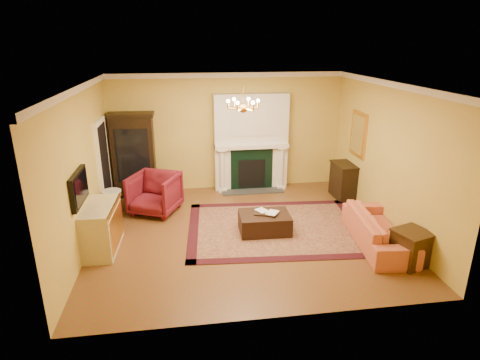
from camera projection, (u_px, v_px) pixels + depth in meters
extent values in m
cube|color=brown|center=(243.00, 232.00, 8.30)|extent=(6.00, 5.50, 0.02)
cube|color=white|center=(243.00, 83.00, 7.30)|extent=(6.00, 5.50, 0.02)
cube|color=gold|center=(227.00, 132.00, 10.38)|extent=(6.00, 0.02, 3.00)
cube|color=gold|center=(275.00, 223.00, 5.22)|extent=(6.00, 0.02, 3.00)
cube|color=gold|center=(82.00, 169.00, 7.39)|extent=(0.02, 5.50, 3.00)
cube|color=gold|center=(388.00, 156.00, 8.20)|extent=(0.02, 5.50, 3.00)
cube|color=silver|center=(251.00, 142.00, 10.38)|extent=(1.90, 0.32, 2.50)
cube|color=silver|center=(252.00, 121.00, 10.02)|extent=(1.10, 0.01, 0.80)
cube|color=black|center=(252.00, 170.00, 10.45)|extent=(1.10, 0.02, 1.10)
cube|color=black|center=(252.00, 174.00, 10.48)|extent=(0.70, 0.02, 0.75)
cube|color=#333333|center=(252.00, 191.00, 10.52)|extent=(1.60, 0.50, 0.04)
cube|color=silver|center=(251.00, 145.00, 10.35)|extent=(1.90, 0.44, 0.10)
cylinder|color=silver|center=(222.00, 170.00, 10.32)|extent=(0.14, 0.14, 1.18)
cylinder|color=silver|center=(281.00, 167.00, 10.54)|extent=(0.14, 0.14, 1.18)
cube|color=silver|center=(227.00, 75.00, 9.85)|extent=(6.00, 0.08, 0.12)
cube|color=silver|center=(74.00, 90.00, 6.92)|extent=(0.08, 5.50, 0.12)
cube|color=silver|center=(395.00, 85.00, 7.72)|extent=(0.08, 5.50, 0.12)
cube|color=white|center=(104.00, 165.00, 9.13)|extent=(0.08, 1.05, 2.10)
cube|color=black|center=(105.00, 167.00, 9.15)|extent=(0.02, 0.85, 1.95)
cube|color=black|center=(79.00, 188.00, 6.89)|extent=(0.08, 0.95, 0.58)
cube|color=black|center=(82.00, 188.00, 6.89)|extent=(0.01, 0.85, 0.48)
cube|color=gold|center=(358.00, 134.00, 9.46)|extent=(0.05, 0.76, 1.05)
cube|color=white|center=(357.00, 134.00, 9.45)|extent=(0.01, 0.62, 0.90)
cylinder|color=#BC8933|center=(243.00, 95.00, 7.37)|extent=(0.03, 0.03, 0.40)
sphere|color=#BC8933|center=(243.00, 108.00, 7.45)|extent=(0.16, 0.16, 0.16)
sphere|color=#FFE5B2|center=(258.00, 101.00, 7.44)|extent=(0.07, 0.07, 0.07)
sphere|color=#FFE5B2|center=(249.00, 99.00, 7.65)|extent=(0.07, 0.07, 0.07)
sphere|color=#FFE5B2|center=(234.00, 99.00, 7.61)|extent=(0.07, 0.07, 0.07)
sphere|color=#FFE5B2|center=(228.00, 101.00, 7.37)|extent=(0.07, 0.07, 0.07)
sphere|color=#FFE5B2|center=(237.00, 103.00, 7.16)|extent=(0.07, 0.07, 0.07)
sphere|color=#FFE5B2|center=(253.00, 103.00, 7.20)|extent=(0.07, 0.07, 0.07)
cube|color=#3E0D13|center=(276.00, 228.00, 8.47)|extent=(3.88, 3.02, 0.01)
cube|color=black|center=(134.00, 157.00, 9.97)|extent=(1.01, 0.47, 2.01)
imported|color=maroon|center=(155.00, 192.00, 9.08)|extent=(1.27, 1.24, 1.01)
cylinder|color=black|center=(115.00, 221.00, 8.76)|extent=(0.28, 0.28, 0.04)
cylinder|color=black|center=(113.00, 206.00, 8.65)|extent=(0.06, 0.06, 0.65)
cylinder|color=silver|center=(111.00, 191.00, 8.53)|extent=(0.40, 0.40, 0.03)
cube|color=beige|center=(101.00, 228.00, 7.46)|extent=(0.61, 1.22, 0.89)
imported|color=#CC5E40|center=(379.00, 224.00, 7.68)|extent=(0.86, 2.17, 0.83)
cube|color=#37210F|center=(411.00, 249.00, 7.00)|extent=(0.66, 0.66, 0.61)
cube|color=black|center=(343.00, 181.00, 10.01)|extent=(0.46, 0.77, 0.84)
cube|color=black|center=(264.00, 223.00, 8.24)|extent=(1.04, 0.77, 0.38)
cube|color=black|center=(265.00, 213.00, 8.21)|extent=(0.50, 0.44, 0.03)
imported|color=gray|center=(258.00, 206.00, 8.14)|extent=(0.19, 0.11, 0.27)
imported|color=gray|center=(268.00, 206.00, 8.13)|extent=(0.18, 0.13, 0.28)
cylinder|color=gray|center=(222.00, 143.00, 10.21)|extent=(0.11, 0.11, 0.09)
cone|color=#103D1A|center=(222.00, 135.00, 10.14)|extent=(0.15, 0.15, 0.33)
cylinder|color=gray|center=(277.00, 141.00, 10.41)|extent=(0.11, 0.11, 0.09)
cone|color=#103D1A|center=(277.00, 133.00, 10.34)|extent=(0.16, 0.16, 0.33)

